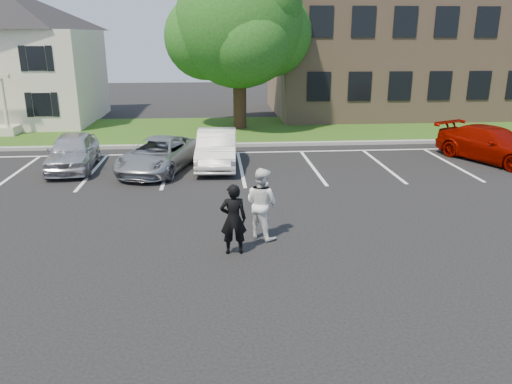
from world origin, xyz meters
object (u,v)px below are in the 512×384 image
man_black_suit (233,219)px  man_white_shirt (262,203)px  office_building (444,47)px  car_silver_minivan (158,155)px  car_red_compact (493,145)px  car_white_sedan (217,148)px  house (2,55)px  car_silver_west (73,151)px  tree (241,26)px

man_black_suit → man_white_shirt: man_white_shirt is taller
office_building → man_white_shirt: (-13.85, -20.85, -3.25)m
car_silver_minivan → car_red_compact: size_ratio=0.93×
car_white_sedan → office_building: bearing=44.7°
house → car_silver_west: bearing=-60.1°
car_silver_minivan → office_building: bearing=56.5°
house → car_silver_minivan: size_ratio=2.32×
tree → car_white_sedan: bearing=-99.9°
tree → office_building: bearing=22.1°
office_building → house: bearing=-175.7°
tree → man_white_shirt: (-0.34, -15.37, -4.44)m
office_building → car_white_sedan: (-14.91, -13.51, -3.46)m
man_black_suit → car_silver_minivan: size_ratio=0.38×
office_building → car_silver_west: office_building is taller
tree → car_white_sedan: (-1.40, -8.03, -4.65)m
tree → car_silver_minivan: 10.43m
tree → man_white_shirt: bearing=-91.2°
car_silver_minivan → car_red_compact: (13.34, 0.36, 0.08)m
tree → man_black_suit: bearing=-93.8°
man_white_shirt → car_red_compact: size_ratio=0.38×
man_black_suit → car_silver_west: 10.10m
car_silver_minivan → car_white_sedan: (2.20, 0.54, 0.08)m
man_white_shirt → car_silver_minivan: size_ratio=0.41×
car_silver_west → car_white_sedan: 5.48m
man_white_shirt → car_white_sedan: size_ratio=0.43×
office_building → car_red_compact: bearing=-105.4°
man_white_shirt → car_red_compact: bearing=-100.7°
house → car_silver_west: (6.61, -11.49, -3.14)m
office_building → car_red_compact: (-3.78, -13.69, -3.47)m
man_white_shirt → car_silver_minivan: 7.55m
man_black_suit → man_white_shirt: size_ratio=0.94×
man_black_suit → car_silver_west: man_black_suit is taller
man_black_suit → car_red_compact: 13.50m
office_building → car_red_compact: 14.62m
man_white_shirt → office_building: bearing=-79.8°
tree → car_silver_minivan: size_ratio=1.98×
man_white_shirt → car_red_compact: man_white_shirt is taller
house → car_silver_west: 13.62m
house → tree: bearing=-14.4°
car_white_sedan → man_black_suit: bearing=-85.3°
tree → man_white_shirt: 16.01m
car_silver_west → car_red_compact: size_ratio=0.84×
man_black_suit → house: bearing=-59.8°
house → man_black_suit: 23.52m
office_building → car_silver_west: (-20.39, -13.51, -3.47)m
house → man_black_suit: bearing=-57.9°
office_building → car_silver_west: size_ratio=5.56×
car_silver_minivan → car_white_sedan: 2.27m
house → car_silver_minivan: house is taller
house → office_building: bearing=4.3°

